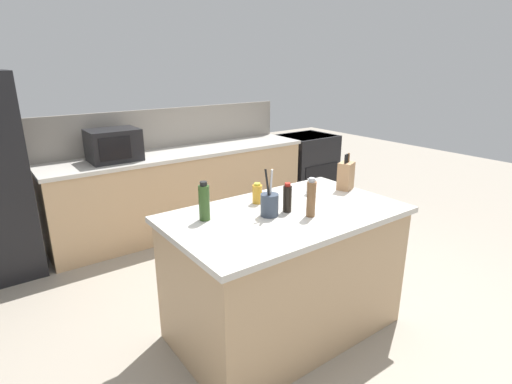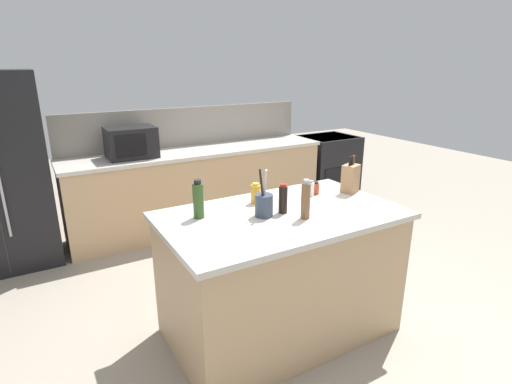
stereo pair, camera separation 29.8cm
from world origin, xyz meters
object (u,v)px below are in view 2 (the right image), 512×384
object	(u,v)px
utensil_crock	(264,204)
soy_sauce_bottle	(283,199)
microwave	(131,142)
salt_shaker	(311,189)
knife_block	(350,178)
olive_oil_bottle	(198,200)
range_oven	(327,168)
pepper_grinder	(306,200)
spice_jar_paprika	(316,188)
honey_jar	(256,194)

from	to	relation	value
utensil_crock	soy_sauce_bottle	xyz separation A→B (m)	(0.14, -0.01, 0.01)
microwave	salt_shaker	world-z (taller)	microwave
knife_block	olive_oil_bottle	distance (m)	1.24
utensil_crock	olive_oil_bottle	xyz separation A→B (m)	(-0.38, 0.19, 0.04)
microwave	olive_oil_bottle	size ratio (longest dim) A/B	1.95
knife_block	salt_shaker	size ratio (longest dim) A/B	2.39
soy_sauce_bottle	knife_block	bearing A→B (deg)	9.03
range_oven	utensil_crock	distance (m)	3.29
range_oven	knife_block	bearing A→B (deg)	-126.52
knife_block	pepper_grinder	distance (m)	0.69
pepper_grinder	soy_sauce_bottle	world-z (taller)	pepper_grinder
utensil_crock	olive_oil_bottle	world-z (taller)	utensil_crock
range_oven	utensil_crock	xyz separation A→B (m)	(-2.40, -2.19, 0.56)
range_oven	pepper_grinder	size ratio (longest dim) A/B	3.49
microwave	pepper_grinder	distance (m)	2.42
range_oven	knife_block	size ratio (longest dim) A/B	3.17
microwave	salt_shaker	bearing A→B (deg)	-66.84
utensil_crock	pepper_grinder	size ratio (longest dim) A/B	1.21
microwave	pepper_grinder	world-z (taller)	microwave
microwave	olive_oil_bottle	world-z (taller)	microwave
range_oven	microwave	world-z (taller)	microwave
range_oven	utensil_crock	size ratio (longest dim) A/B	2.87
knife_block	salt_shaker	world-z (taller)	knife_block
olive_oil_bottle	soy_sauce_bottle	distance (m)	0.57
utensil_crock	spice_jar_paprika	xyz separation A→B (m)	(0.59, 0.20, -0.04)
spice_jar_paprika	soy_sauce_bottle	world-z (taller)	soy_sauce_bottle
pepper_grinder	spice_jar_paprika	bearing A→B (deg)	44.30
microwave	knife_block	world-z (taller)	microwave
microwave	olive_oil_bottle	distance (m)	2.00
spice_jar_paprika	honey_jar	size ratio (longest dim) A/B	0.65
utensil_crock	pepper_grinder	bearing A→B (deg)	-38.41
spice_jar_paprika	pepper_grinder	bearing A→B (deg)	-135.70
utensil_crock	olive_oil_bottle	distance (m)	0.43
honey_jar	soy_sauce_bottle	size ratio (longest dim) A/B	0.74
honey_jar	pepper_grinder	distance (m)	0.44
range_oven	honey_jar	bearing A→B (deg)	-140.05
spice_jar_paprika	pepper_grinder	world-z (taller)	pepper_grinder
spice_jar_paprika	salt_shaker	size ratio (longest dim) A/B	0.81
soy_sauce_bottle	utensil_crock	bearing A→B (deg)	174.71
spice_jar_paprika	soy_sauce_bottle	size ratio (longest dim) A/B	0.48
microwave	soy_sauce_bottle	bearing A→B (deg)	-77.91
spice_jar_paprika	honey_jar	bearing A→B (deg)	174.38
pepper_grinder	microwave	bearing A→B (deg)	102.94
soy_sauce_bottle	microwave	bearing A→B (deg)	102.09
utensil_crock	pepper_grinder	xyz separation A→B (m)	(0.21, -0.17, 0.04)
microwave	utensil_crock	xyz separation A→B (m)	(0.33, -2.19, -0.08)
microwave	utensil_crock	world-z (taller)	microwave
knife_block	soy_sauce_bottle	world-z (taller)	knife_block
range_oven	utensil_crock	world-z (taller)	utensil_crock
range_oven	soy_sauce_bottle	xyz separation A→B (m)	(-2.25, -2.20, 0.57)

